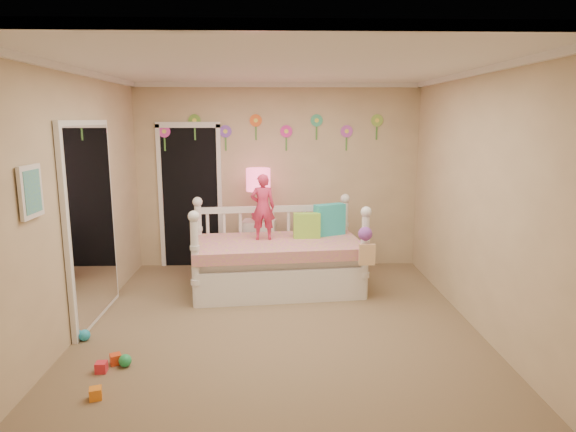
{
  "coord_description": "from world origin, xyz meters",
  "views": [
    {
      "loc": [
        -0.06,
        -4.84,
        2.11
      ],
      "look_at": [
        0.1,
        0.6,
        1.05
      ],
      "focal_mm": 31.11,
      "sensor_mm": 36.0,
      "label": 1
    }
  ],
  "objects_px": {
    "child": "(263,207)",
    "table_lamp": "(258,186)",
    "nightstand": "(259,246)",
    "daybed": "(277,246)"
  },
  "relations": [
    {
      "from": "child",
      "to": "table_lamp",
      "type": "relative_size",
      "value": 1.14
    },
    {
      "from": "nightstand",
      "to": "daybed",
      "type": "bearing_deg",
      "value": -62.53
    },
    {
      "from": "child",
      "to": "daybed",
      "type": "bearing_deg",
      "value": 157.79
    },
    {
      "from": "child",
      "to": "table_lamp",
      "type": "height_order",
      "value": "table_lamp"
    },
    {
      "from": "daybed",
      "to": "nightstand",
      "type": "relative_size",
      "value": 2.83
    },
    {
      "from": "daybed",
      "to": "table_lamp",
      "type": "xyz_separation_m",
      "value": [
        -0.25,
        0.72,
        0.65
      ]
    },
    {
      "from": "daybed",
      "to": "nightstand",
      "type": "height_order",
      "value": "daybed"
    },
    {
      "from": "child",
      "to": "nightstand",
      "type": "bearing_deg",
      "value": -84.48
    },
    {
      "from": "daybed",
      "to": "child",
      "type": "bearing_deg",
      "value": 152.55
    },
    {
      "from": "daybed",
      "to": "nightstand",
      "type": "bearing_deg",
      "value": 102.93
    }
  ]
}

